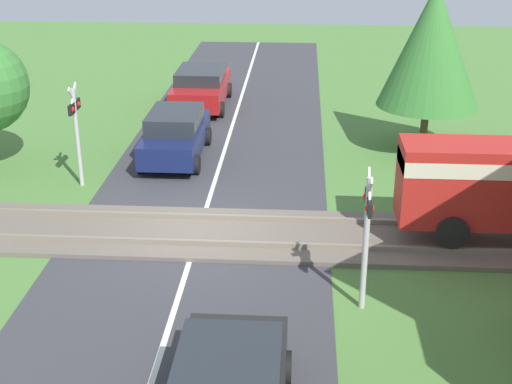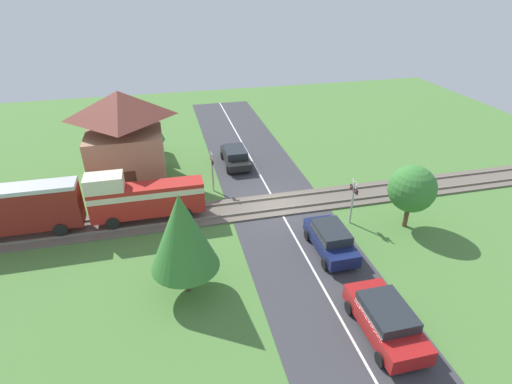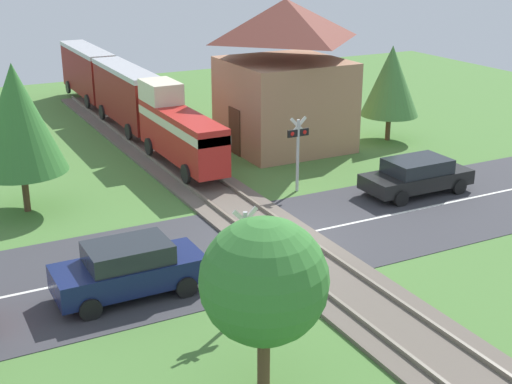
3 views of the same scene
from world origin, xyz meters
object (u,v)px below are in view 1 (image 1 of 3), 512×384
at_px(crossing_signal_east_approach, 367,223).
at_px(car_behind_queue, 201,87).
at_px(car_near_crossing, 175,134).
at_px(crossing_signal_west_approach, 76,122).

bearing_deg(crossing_signal_east_approach, car_behind_queue, -159.91).
distance_m(car_near_crossing, crossing_signal_west_approach, 3.51).
relative_size(crossing_signal_west_approach, crossing_signal_east_approach, 1.00).
bearing_deg(car_behind_queue, crossing_signal_west_approach, -15.82).
bearing_deg(crossing_signal_west_approach, car_near_crossing, 135.61).
bearing_deg(car_near_crossing, car_behind_queue, 180.00).
relative_size(car_behind_queue, crossing_signal_east_approach, 1.46).
distance_m(car_near_crossing, car_behind_queue, 5.85).
relative_size(car_near_crossing, car_behind_queue, 0.95).
height_order(car_behind_queue, crossing_signal_east_approach, crossing_signal_east_approach).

